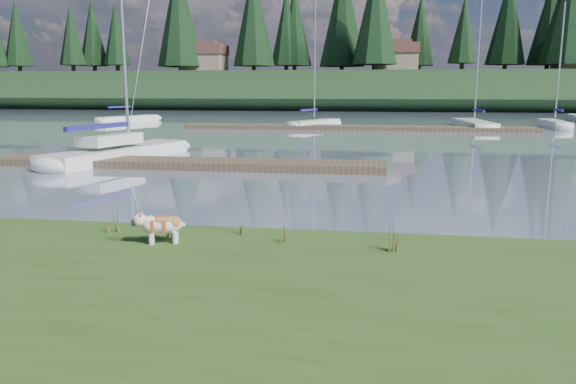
# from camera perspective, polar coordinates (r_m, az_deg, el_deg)

# --- Properties ---
(ground) EXTENTS (200.00, 200.00, 0.00)m
(ground) POSITION_cam_1_polar(r_m,az_deg,el_deg) (42.70, 4.14, 6.36)
(ground) COLOR #808EA8
(ground) RESTS_ON ground
(bank) EXTENTS (60.00, 9.00, 0.35)m
(bank) POSITION_cam_1_polar(r_m,az_deg,el_deg) (7.96, -19.18, -12.27)
(bank) COLOR #314D1C
(bank) RESTS_ON ground
(ridge) EXTENTS (200.00, 20.00, 5.00)m
(ridge) POSITION_cam_1_polar(r_m,az_deg,el_deg) (85.50, 6.67, 10.15)
(ridge) COLOR #1A3319
(ridge) RESTS_ON ground
(bulldog) EXTENTS (0.95, 0.56, 0.56)m
(bulldog) POSITION_cam_1_polar(r_m,az_deg,el_deg) (10.62, -12.73, -3.19)
(bulldog) COLOR silver
(bulldog) RESTS_ON bank
(sailboat_main) EXTENTS (4.06, 9.04, 12.80)m
(sailboat_main) POSITION_cam_1_polar(r_m,az_deg,el_deg) (26.31, -15.94, 4.22)
(sailboat_main) COLOR silver
(sailboat_main) RESTS_ON ground
(dock_near) EXTENTS (16.00, 2.00, 0.30)m
(dock_near) POSITION_cam_1_polar(r_m,az_deg,el_deg) (22.94, -10.48, 2.87)
(dock_near) COLOR #4C3D2C
(dock_near) RESTS_ON ground
(dock_far) EXTENTS (26.00, 2.20, 0.30)m
(dock_far) POSITION_cam_1_polar(r_m,az_deg,el_deg) (42.56, 6.84, 6.51)
(dock_far) COLOR #4C3D2C
(dock_far) RESTS_ON ground
(sailboat_bg_0) EXTENTS (4.23, 6.80, 10.13)m
(sailboat_bg_0) POSITION_cam_1_polar(r_m,az_deg,el_deg) (53.37, -15.49, 7.22)
(sailboat_bg_0) COLOR silver
(sailboat_bg_0) RESTS_ON ground
(sailboat_bg_2) EXTENTS (4.12, 6.48, 10.07)m
(sailboat_bg_2) POSITION_cam_1_polar(r_m,az_deg,el_deg) (45.20, 3.08, 7.04)
(sailboat_bg_2) COLOR silver
(sailboat_bg_2) RESTS_ON ground
(sailboat_bg_3) EXTENTS (2.48, 8.97, 12.91)m
(sailboat_bg_3) POSITION_cam_1_polar(r_m,az_deg,el_deg) (47.11, 18.15, 6.66)
(sailboat_bg_3) COLOR silver
(sailboat_bg_3) RESTS_ON ground
(sailboat_bg_4) EXTENTS (1.47, 6.45, 9.63)m
(sailboat_bg_4) POSITION_cam_1_polar(r_m,az_deg,el_deg) (49.48, 25.30, 6.35)
(sailboat_bg_4) COLOR silver
(sailboat_bg_4) RESTS_ON ground
(weed_0) EXTENTS (0.17, 0.14, 0.56)m
(weed_0) POSITION_cam_1_polar(r_m,az_deg,el_deg) (10.83, -12.00, -3.53)
(weed_0) COLOR #475B23
(weed_0) RESTS_ON bank
(weed_1) EXTENTS (0.17, 0.14, 0.41)m
(weed_1) POSITION_cam_1_polar(r_m,az_deg,el_deg) (11.05, -5.01, -3.39)
(weed_1) COLOR #475B23
(weed_1) RESTS_ON bank
(weed_2) EXTENTS (0.17, 0.14, 0.62)m
(weed_2) POSITION_cam_1_polar(r_m,az_deg,el_deg) (10.02, 10.68, -4.48)
(weed_2) COLOR #475B23
(weed_2) RESTS_ON bank
(weed_3) EXTENTS (0.17, 0.14, 0.52)m
(weed_3) POSITION_cam_1_polar(r_m,az_deg,el_deg) (11.63, -17.34, -2.90)
(weed_3) COLOR #475B23
(weed_3) RESTS_ON bank
(weed_4) EXTENTS (0.17, 0.14, 0.46)m
(weed_4) POSITION_cam_1_polar(r_m,az_deg,el_deg) (10.41, -0.59, -4.10)
(weed_4) COLOR #475B23
(weed_4) RESTS_ON bank
(weed_5) EXTENTS (0.17, 0.14, 0.69)m
(weed_5) POSITION_cam_1_polar(r_m,az_deg,el_deg) (10.03, 10.75, -4.29)
(weed_5) COLOR #475B23
(weed_5) RESTS_ON bank
(mud_lip) EXTENTS (60.00, 0.50, 0.14)m
(mud_lip) POSITION_cam_1_polar(r_m,az_deg,el_deg) (11.83, -9.13, -4.79)
(mud_lip) COLOR #33281C
(mud_lip) RESTS_ON ground
(conifer_1) EXTENTS (4.40, 4.40, 11.30)m
(conifer_1) POSITION_cam_1_polar(r_m,az_deg,el_deg) (94.48, -19.23, 15.02)
(conifer_1) COLOR #382619
(conifer_1) RESTS_ON ridge
(conifer_2) EXTENTS (6.60, 6.60, 16.05)m
(conifer_2) POSITION_cam_1_polar(r_m,az_deg,el_deg) (85.98, -11.03, 17.41)
(conifer_2) COLOR #382619
(conifer_2) RESTS_ON ridge
(conifer_3) EXTENTS (4.84, 4.84, 12.25)m
(conifer_3) POSITION_cam_1_polar(r_m,az_deg,el_deg) (85.94, -0.18, 16.39)
(conifer_3) COLOR #382619
(conifer_3) RESTS_ON ridge
(conifer_4) EXTENTS (6.16, 6.16, 15.10)m
(conifer_4) POSITION_cam_1_polar(r_m,az_deg,el_deg) (79.05, 8.90, 17.76)
(conifer_4) COLOR #382619
(conifer_4) RESTS_ON ridge
(conifer_5) EXTENTS (3.96, 3.96, 10.35)m
(conifer_5) POSITION_cam_1_polar(r_m,az_deg,el_deg) (83.56, 17.43, 15.46)
(conifer_5) COLOR #382619
(conifer_5) RESTS_ON ridge
(conifer_6) EXTENTS (7.04, 7.04, 17.00)m
(conifer_6) POSITION_cam_1_polar(r_m,az_deg,el_deg) (84.73, 26.88, 16.90)
(conifer_6) COLOR #382619
(conifer_6) RESTS_ON ridge
(house_0) EXTENTS (6.30, 5.30, 4.65)m
(house_0) POSITION_cam_1_polar(r_m,az_deg,el_deg) (86.41, -8.50, 13.31)
(house_0) COLOR gray
(house_0) RESTS_ON ridge
(house_1) EXTENTS (6.30, 5.30, 4.65)m
(house_1) POSITION_cam_1_polar(r_m,az_deg,el_deg) (83.56, 10.91, 13.32)
(house_1) COLOR gray
(house_1) RESTS_ON ridge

